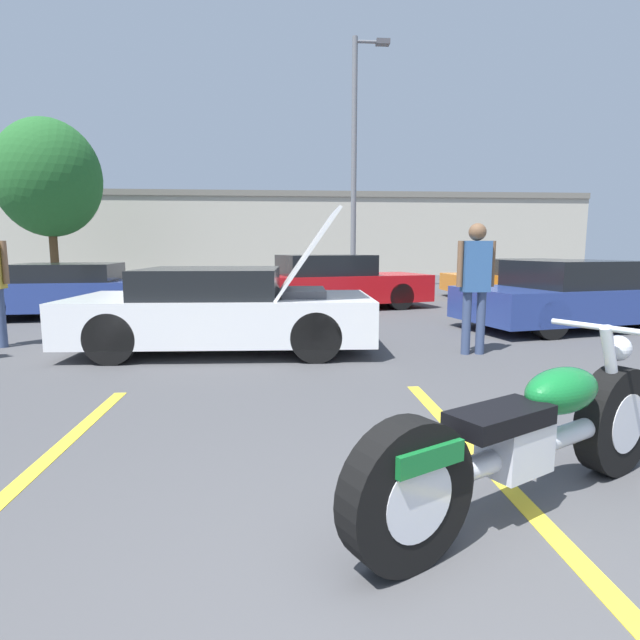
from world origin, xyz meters
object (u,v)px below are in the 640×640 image
at_px(parked_car_left_row, 76,291).
at_px(tree_background, 49,178).
at_px(show_car_hood_open, 225,309).
at_px(spectator_by_show_car, 476,277).
at_px(parked_car_mid_left_row, 331,284).
at_px(motorcycle, 530,439).
at_px(light_pole, 356,156).
at_px(parked_car_mid_right_row, 578,296).
at_px(parked_car_right_row, 527,279).

bearing_deg(parked_car_left_row, tree_background, 110.42).
xyz_separation_m(show_car_hood_open, spectator_by_show_car, (3.42, -0.56, 0.48)).
bearing_deg(parked_car_mid_left_row, motorcycle, -104.19).
distance_m(light_pole, tree_background, 12.54).
xyz_separation_m(parked_car_mid_left_row, spectator_by_show_car, (1.44, -5.32, 0.46)).
relative_size(motorcycle, spectator_by_show_car, 1.28).
bearing_deg(parked_car_mid_right_row, spectator_by_show_car, -155.43).
relative_size(tree_background, parked_car_mid_left_row, 1.34).
height_order(light_pole, parked_car_mid_left_row, light_pole).
height_order(tree_background, parked_car_mid_left_row, tree_background).
xyz_separation_m(parked_car_right_row, parked_car_left_row, (-11.52, -3.18, -0.00)).
height_order(parked_car_mid_right_row, spectator_by_show_car, spectator_by_show_car).
height_order(parked_car_right_row, parked_car_mid_left_row, parked_car_mid_left_row).
xyz_separation_m(light_pole, parked_car_left_row, (-6.85, -6.04, -3.91)).
bearing_deg(motorcycle, parked_car_mid_left_row, 62.52).
xyz_separation_m(light_pole, parked_car_mid_right_row, (2.86, -8.31, -3.88)).
xyz_separation_m(motorcycle, parked_car_mid_left_row, (-0.17, 9.37, 0.19)).
distance_m(parked_car_right_row, spectator_by_show_car, 8.82).
bearing_deg(motorcycle, light_pole, 56.89).
bearing_deg(parked_car_mid_left_row, spectator_by_show_car, -90.09).
bearing_deg(parked_car_mid_right_row, parked_car_mid_left_row, 129.75).
distance_m(motorcycle, parked_car_left_row, 10.15).
xyz_separation_m(tree_background, parked_car_mid_left_row, (10.43, -9.41, -3.60)).
bearing_deg(spectator_by_show_car, parked_car_mid_left_row, 105.15).
bearing_deg(tree_background, parked_car_right_row, -23.67).
bearing_deg(spectator_by_show_car, light_pole, 90.61).
distance_m(tree_background, parked_car_mid_left_row, 14.50).
bearing_deg(parked_car_left_row, show_car_hood_open, -51.77).
relative_size(parked_car_right_row, spectator_by_show_car, 2.67).
bearing_deg(spectator_by_show_car, motorcycle, -107.37).
relative_size(motorcycle, parked_car_mid_right_row, 0.49).
bearing_deg(show_car_hood_open, tree_background, 122.72).
bearing_deg(tree_background, parked_car_left_row, -64.69).
distance_m(light_pole, parked_car_left_row, 9.93).
height_order(parked_car_mid_right_row, parked_car_right_row, parked_car_mid_right_row).
bearing_deg(light_pole, parked_car_mid_left_row, -104.68).
distance_m(show_car_hood_open, parked_car_left_row, 5.18).
relative_size(parked_car_mid_left_row, spectator_by_show_car, 2.75).
height_order(light_pole, parked_car_left_row, light_pole).
height_order(light_pole, parked_car_right_row, light_pole).
height_order(parked_car_left_row, parked_car_mid_left_row, parked_car_mid_left_row).
bearing_deg(parked_car_right_row, parked_car_left_row, -164.45).
relative_size(light_pole, spectator_by_show_car, 4.59).
height_order(motorcycle, parked_car_mid_right_row, parked_car_mid_right_row).
xyz_separation_m(motorcycle, parked_car_right_row, (5.82, 11.58, 0.14)).
bearing_deg(parked_car_mid_left_row, parked_car_mid_right_row, -53.01).
bearing_deg(parked_car_left_row, parked_car_right_row, 10.57).
xyz_separation_m(light_pole, spectator_by_show_car, (0.11, -10.39, -3.40)).
height_order(parked_car_mid_right_row, parked_car_mid_left_row, parked_car_mid_left_row).
bearing_deg(parked_car_right_row, parked_car_mid_left_row, -159.63).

